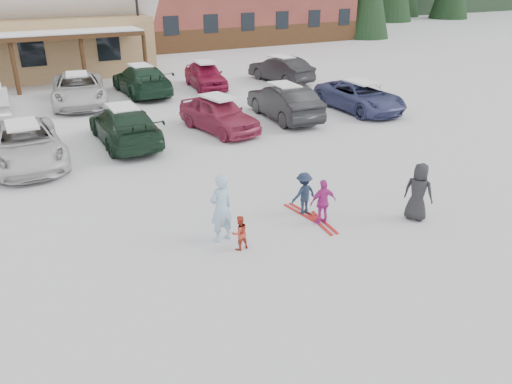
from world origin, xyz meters
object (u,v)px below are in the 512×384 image
child_magenta (323,202)px  parked_car_4 (219,114)px  child_navy (304,193)px  parked_car_3 (125,125)px  lamp_post (138,21)px  parked_car_11 (142,80)px  bystander_dark (418,192)px  parked_car_10 (79,89)px  parked_car_13 (281,69)px  adult_skier (221,208)px  toddler_red (240,233)px  parked_car_12 (205,75)px  parked_car_5 (284,102)px  parked_car_2 (25,144)px  parked_car_6 (360,96)px

child_magenta → parked_car_4: parked_car_4 is taller
child_navy → parked_car_3: size_ratio=0.24×
lamp_post → parked_car_11: bearing=-107.2°
child_magenta → child_navy: bearing=-75.5°
bystander_dark → parked_car_11: 18.44m
parked_car_10 → parked_car_3: bearing=-78.2°
parked_car_13 → lamp_post: bearing=-56.1°
parked_car_3 → parked_car_13: size_ratio=1.10×
lamp_post → adult_skier: size_ratio=3.28×
toddler_red → parked_car_12: parked_car_12 is taller
toddler_red → parked_car_3: parked_car_3 is taller
child_navy → parked_car_5: parked_car_5 is taller
toddler_red → child_navy: size_ratio=0.73×
toddler_red → child_navy: child_navy is taller
toddler_red → child_magenta: size_ratio=0.70×
child_navy → child_magenta: bearing=90.3°
toddler_red → bystander_dark: (4.92, -0.86, 0.36)m
parked_car_5 → bystander_dark: bearing=82.3°
toddler_red → parked_car_2: bearing=-71.2°
child_navy → parked_car_6: parked_car_6 is taller
parked_car_6 → parked_car_13: size_ratio=1.09×
parked_car_3 → parked_car_5: bearing=-177.9°
lamp_post → adult_skier: (-5.06, -23.09, -2.40)m
parked_car_2 → parked_car_6: (14.91, 0.17, -0.02)m
toddler_red → parked_car_2: parked_car_2 is taller
toddler_red → child_navy: 2.60m
parked_car_11 → lamp_post: bearing=-107.3°
parked_car_2 → child_navy: bearing=-51.3°
child_magenta → parked_car_11: size_ratio=0.23×
adult_skier → parked_car_5: size_ratio=0.37×
adult_skier → parked_car_6: bearing=-153.3°
child_navy → parked_car_4: 8.40m
parked_car_2 → parked_car_13: size_ratio=1.12×
bystander_dark → parked_car_2: bearing=14.6°
toddler_red → parked_car_5: size_ratio=0.19×
parked_car_10 → parked_car_13: bearing=9.2°
lamp_post → parked_car_2: (-8.68, -14.85, -2.57)m
adult_skier → parked_car_12: (6.86, 16.73, -0.15)m
parked_car_10 → parked_car_11: bearing=20.9°
parked_car_6 → parked_car_2: bearing=-178.7°
lamp_post → child_magenta: 23.83m
parked_car_3 → parked_car_6: parked_car_3 is taller
parked_car_6 → child_magenta: bearing=-133.4°
parked_car_3 → parked_car_12: size_ratio=1.17×
bystander_dark → parked_car_13: bystander_dark is taller
bystander_dark → parked_car_10: size_ratio=0.29×
toddler_red → parked_car_13: bearing=-128.7°
child_magenta → parked_car_13: size_ratio=0.28×
adult_skier → parked_car_11: bearing=-110.5°
bystander_dark → parked_car_5: bystander_dark is taller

